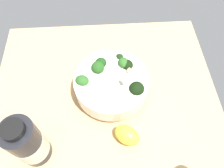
% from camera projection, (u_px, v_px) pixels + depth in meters
% --- Properties ---
extents(ground_plane, '(0.65, 0.65, 0.03)m').
position_uv_depth(ground_plane, '(107.00, 109.00, 0.63)').
color(ground_plane, tan).
extents(bowl_of_broccoli, '(0.21, 0.20, 0.10)m').
position_uv_depth(bowl_of_broccoli, '(112.00, 83.00, 0.60)').
color(bowl_of_broccoli, silver).
rests_on(bowl_of_broccoli, ground_plane).
extents(lemon_wedge, '(0.08, 0.08, 0.05)m').
position_uv_depth(lemon_wedge, '(128.00, 135.00, 0.55)').
color(lemon_wedge, yellow).
rests_on(lemon_wedge, ground_plane).
extents(bottle_short, '(0.07, 0.07, 0.17)m').
position_uv_depth(bottle_short, '(29.00, 143.00, 0.48)').
color(bottle_short, black).
rests_on(bottle_short, ground_plane).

